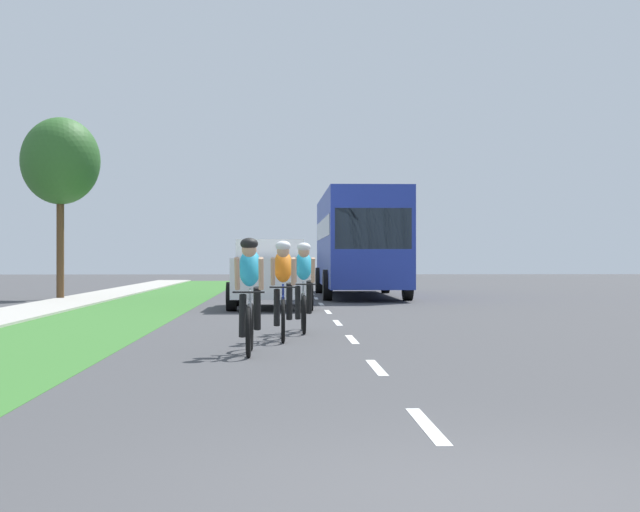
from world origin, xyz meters
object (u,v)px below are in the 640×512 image
(cyclist_lead, at_px, (250,295))
(cyclist_trailing, at_px, (283,289))
(street_tree_near, at_px, (60,162))
(suv_white, at_px, (270,272))
(cyclist_distant, at_px, (304,286))
(sedan_black, at_px, (277,269))
(bus_blue, at_px, (359,239))

(cyclist_lead, height_order, cyclist_trailing, same)
(street_tree_near, bearing_deg, suv_white, -41.92)
(cyclist_trailing, height_order, cyclist_distant, same)
(sedan_black, bearing_deg, bus_blue, -80.14)
(bus_blue, height_order, street_tree_near, street_tree_near)
(sedan_black, distance_m, street_tree_near, 20.84)
(cyclist_distant, relative_size, street_tree_near, 0.30)
(sedan_black, xyz_separation_m, street_tree_near, (-6.81, -19.36, 3.61))
(cyclist_trailing, distance_m, sedan_black, 36.22)
(cyclist_trailing, relative_size, street_tree_near, 0.30)
(suv_white, bearing_deg, bus_blue, 71.19)
(cyclist_trailing, distance_m, cyclist_distant, 1.86)
(suv_white, relative_size, sedan_black, 1.09)
(sedan_black, height_order, street_tree_near, street_tree_near)
(cyclist_lead, relative_size, bus_blue, 0.15)
(cyclist_distant, distance_m, sedan_black, 34.40)
(sedan_black, bearing_deg, cyclist_trailing, -89.60)
(cyclist_lead, distance_m, suv_white, 13.15)
(cyclist_lead, height_order, sedan_black, cyclist_lead)
(street_tree_near, bearing_deg, sedan_black, 70.63)
(cyclist_lead, bearing_deg, street_tree_near, 108.98)
(street_tree_near, bearing_deg, cyclist_trailing, -67.27)
(cyclist_distant, height_order, sedan_black, cyclist_distant)
(cyclist_lead, bearing_deg, cyclist_trailing, 78.98)
(cyclist_distant, distance_m, street_tree_near, 17.14)
(suv_white, bearing_deg, cyclist_trailing, -88.33)
(bus_blue, bearing_deg, cyclist_distant, -97.37)
(cyclist_trailing, height_order, sedan_black, cyclist_trailing)
(cyclist_distant, xyz_separation_m, bus_blue, (2.29, 17.69, 1.17))
(cyclist_distant, bearing_deg, street_tree_near, 116.29)
(cyclist_trailing, relative_size, sedan_black, 0.40)
(cyclist_distant, bearing_deg, suv_white, 94.32)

